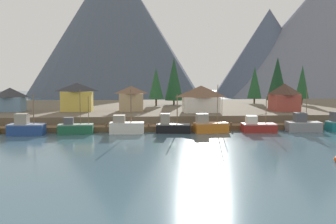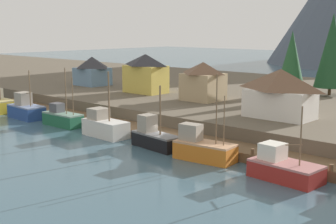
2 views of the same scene
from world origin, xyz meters
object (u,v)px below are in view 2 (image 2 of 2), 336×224
at_px(house_yellow, 146,73).
at_px(fishing_boat_red, 284,168).
at_px(fishing_boat_orange, 203,148).
at_px(house_tan, 203,81).
at_px(fishing_boat_green, 62,118).
at_px(fishing_boat_white, 105,126).
at_px(fishing_boat_black, 154,137).
at_px(house_white, 280,93).
at_px(conifer_back_left, 332,50).
at_px(conifer_mid_left, 292,57).
at_px(house_blue, 92,71).
at_px(fishing_boat_blue, 26,109).

bearing_deg(house_yellow, fishing_boat_red, -27.83).
xyz_separation_m(fishing_boat_orange, house_tan, (-14.79, 18.90, 4.23)).
height_order(fishing_boat_green, fishing_boat_orange, fishing_boat_orange).
bearing_deg(house_yellow, fishing_boat_green, -82.72).
distance_m(fishing_boat_white, fishing_boat_black, 8.53).
bearing_deg(house_tan, house_white, -17.30).
distance_m(house_tan, conifer_back_left, 22.23).
distance_m(fishing_boat_black, conifer_back_left, 38.12).
height_order(fishing_boat_orange, conifer_mid_left, conifer_mid_left).
relative_size(fishing_boat_green, fishing_boat_black, 1.13).
xyz_separation_m(fishing_boat_green, house_blue, (-17.57, 19.45, 4.21)).
relative_size(fishing_boat_blue, house_yellow, 1.00).
height_order(fishing_boat_white, house_white, house_white).
bearing_deg(house_blue, house_tan, -1.99).
bearing_deg(house_white, house_tan, 162.70).
bearing_deg(fishing_boat_blue, conifer_back_left, 53.04).
relative_size(fishing_boat_black, conifer_mid_left, 0.69).
relative_size(fishing_boat_black, fishing_boat_orange, 0.80).
xyz_separation_m(fishing_boat_black, house_blue, (-35.34, 19.58, 4.09)).
bearing_deg(house_white, fishing_boat_orange, -93.23).
xyz_separation_m(house_tan, house_yellow, (-12.48, 0.23, 0.38)).
distance_m(fishing_boat_green, house_yellow, 19.47).
relative_size(fishing_boat_black, fishing_boat_red, 1.05).
relative_size(fishing_boat_green, conifer_back_left, 0.61).
bearing_deg(conifer_mid_left, fishing_boat_black, -88.19).
relative_size(fishing_boat_orange, conifer_back_left, 0.68).
xyz_separation_m(fishing_boat_blue, house_white, (34.30, 14.02, 4.23)).
bearing_deg(fishing_boat_black, fishing_boat_orange, 4.38).
bearing_deg(house_blue, conifer_back_left, 23.66).
relative_size(house_white, conifer_back_left, 0.63).
height_order(fishing_boat_green, fishing_boat_black, fishing_boat_green).
height_order(fishing_boat_black, fishing_boat_red, fishing_boat_black).
xyz_separation_m(house_yellow, conifer_back_left, (24.36, 18.05, 3.94)).
bearing_deg(house_yellow, fishing_boat_orange, -35.06).
height_order(fishing_boat_white, house_tan, house_tan).
distance_m(house_tan, house_white, 16.32).
distance_m(fishing_boat_black, house_white, 16.46).
xyz_separation_m(fishing_boat_blue, fishing_boat_orange, (33.51, -0.03, -0.10)).
distance_m(fishing_boat_green, fishing_boat_black, 17.77).
distance_m(fishing_boat_black, house_yellow, 27.99).
bearing_deg(fishing_boat_orange, house_tan, 121.50).
bearing_deg(house_blue, fishing_boat_black, -28.99).
xyz_separation_m(house_tan, conifer_back_left, (11.88, 18.28, 4.31)).
relative_size(house_tan, conifer_back_left, 0.44).
bearing_deg(fishing_boat_black, house_white, 66.74).
distance_m(fishing_boat_white, house_yellow, 22.68).
bearing_deg(fishing_boat_orange, fishing_boat_white, 172.76).
distance_m(fishing_boat_blue, house_tan, 26.90).
height_order(fishing_boat_blue, fishing_boat_orange, fishing_boat_orange).
relative_size(fishing_boat_green, house_tan, 1.39).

